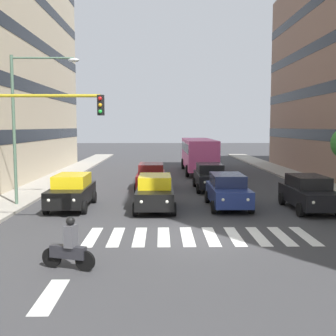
% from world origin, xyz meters
% --- Properties ---
extents(ground_plane, '(180.00, 180.00, 0.00)m').
position_xyz_m(ground_plane, '(0.00, 0.00, 0.00)').
color(ground_plane, '#38383A').
extents(crosswalk_markings, '(8.55, 2.80, 0.01)m').
position_xyz_m(crosswalk_markings, '(-0.00, 0.00, 0.00)').
color(crosswalk_markings, silver).
rests_on(crosswalk_markings, ground_plane).
extents(lane_arrow_1, '(0.50, 2.20, 0.01)m').
position_xyz_m(lane_arrow_1, '(4.18, 5.50, 0.00)').
color(lane_arrow_1, silver).
rests_on(lane_arrow_1, ground_plane).
extents(car_0, '(2.02, 4.44, 1.72)m').
position_xyz_m(car_0, '(-5.89, -4.87, 0.89)').
color(car_0, black).
rests_on(car_0, ground_plane).
extents(car_1, '(2.02, 4.44, 1.72)m').
position_xyz_m(car_1, '(-1.98, -5.62, 0.89)').
color(car_1, navy).
rests_on(car_1, ground_plane).
extents(car_2, '(2.02, 4.44, 1.72)m').
position_xyz_m(car_2, '(1.75, -5.17, 0.89)').
color(car_2, black).
rests_on(car_2, ground_plane).
extents(car_3, '(2.02, 4.44, 1.72)m').
position_xyz_m(car_3, '(6.01, -5.61, 0.89)').
color(car_3, black).
rests_on(car_3, ground_plane).
extents(car_row2_0, '(2.02, 4.44, 1.72)m').
position_xyz_m(car_row2_0, '(2.10, -11.78, 0.89)').
color(car_row2_0, maroon).
rests_on(car_row2_0, ground_plane).
extents(car_row2_1, '(2.02, 4.44, 1.72)m').
position_xyz_m(car_row2_1, '(-1.77, -11.63, 0.89)').
color(car_row2_1, black).
rests_on(car_row2_1, ground_plane).
extents(bus_behind_traffic, '(2.78, 10.50, 3.00)m').
position_xyz_m(bus_behind_traffic, '(-1.98, -22.29, 1.86)').
color(bus_behind_traffic, '#DB5193').
rests_on(bus_behind_traffic, ground_plane).
extents(motorcycle_with_rider, '(1.65, 0.62, 1.57)m').
position_xyz_m(motorcycle_with_rider, '(4.13, 3.58, 0.65)').
color(motorcycle_with_rider, black).
rests_on(motorcycle_with_rider, ground_plane).
extents(traffic_light_gantry, '(4.46, 0.36, 5.50)m').
position_xyz_m(traffic_light_gantry, '(6.68, -0.41, 3.71)').
color(traffic_light_gantry, '#AD991E').
rests_on(traffic_light_gantry, ground_plane).
extents(street_lamp_right, '(3.49, 0.28, 7.59)m').
position_xyz_m(street_lamp_right, '(8.38, -6.02, 4.82)').
color(street_lamp_right, '#4C6B56').
rests_on(street_lamp_right, sidewalk_right).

